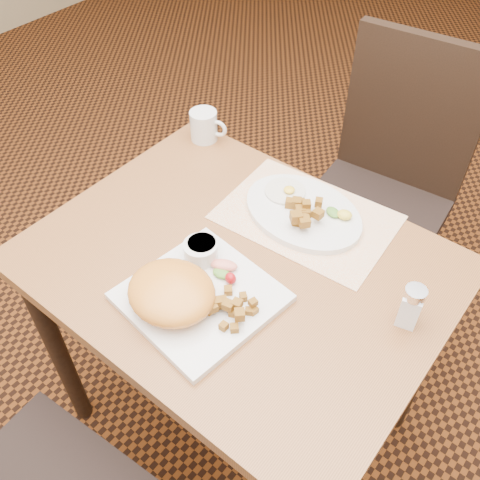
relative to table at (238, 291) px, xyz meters
name	(u,v)px	position (x,y,z in m)	size (l,w,h in m)	color
ground	(239,416)	(0.00, 0.00, -0.64)	(8.00, 8.00, 0.00)	black
table	(238,291)	(0.00, 0.00, 0.00)	(0.90, 0.70, 0.75)	#93592D
chair_far	(386,179)	(0.03, 0.72, -0.10)	(0.46, 0.47, 0.97)	black
placemat	(306,217)	(0.04, 0.21, 0.11)	(0.40, 0.28, 0.00)	white
plate_square	(201,297)	(0.01, -0.13, 0.12)	(0.28, 0.28, 0.02)	silver
plate_oval	(303,212)	(0.03, 0.21, 0.12)	(0.30, 0.23, 0.02)	silver
hollandaise_mound	(171,292)	(-0.02, -0.18, 0.16)	(0.19, 0.16, 0.07)	orange
ramekin	(201,250)	(-0.06, -0.06, 0.15)	(0.08, 0.08, 0.04)	silver
garnish_sq	(225,270)	(0.01, -0.06, 0.14)	(0.09, 0.06, 0.03)	#387223
fried_egg	(286,191)	(-0.04, 0.23, 0.13)	(0.10, 0.10, 0.02)	white
garnish_ov	(340,214)	(0.11, 0.24, 0.14)	(0.07, 0.05, 0.02)	#387223
salt_shaker	(411,306)	(0.37, 0.08, 0.16)	(0.05, 0.05, 0.10)	white
coffee_mug	(204,126)	(-0.36, 0.30, 0.15)	(0.11, 0.08, 0.09)	silver
home_fries_sq	(229,307)	(0.08, -0.13, 0.14)	(0.09, 0.10, 0.04)	#956018
home_fries_ov	(302,212)	(0.04, 0.19, 0.15)	(0.11, 0.11, 0.04)	#956018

